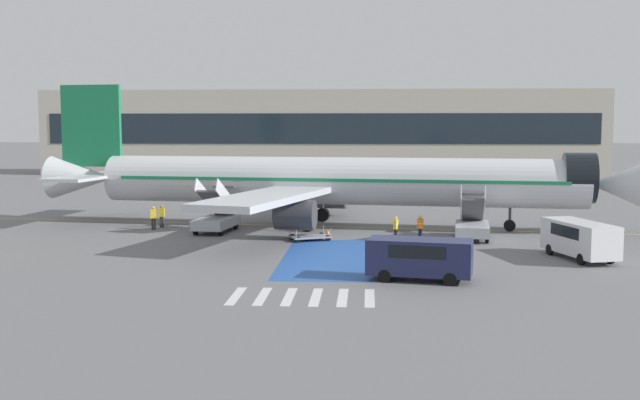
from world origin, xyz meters
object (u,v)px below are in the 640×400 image
object	(u,v)px
terminal_building	(322,133)
service_van_0	(580,237)
ground_crew_0	(153,216)
boarding_stairs_forward	(472,225)
airliner	(329,181)
service_van_1	(420,256)
ground_crew_1	(162,215)
ground_crew_3	(396,227)
baggage_cart	(310,237)
traffic_cone_2	(556,232)
traffic_cone_1	(379,244)
ground_crew_2	(420,226)
fuel_tanker	(294,183)
boarding_stairs_aft	(216,218)
traffic_cone_0	(328,232)

from	to	relation	value
terminal_building	service_van_0	bearing A→B (deg)	-75.67
ground_crew_0	boarding_stairs_forward	bearing A→B (deg)	155.57
ground_crew_0	terminal_building	bearing A→B (deg)	-113.74
airliner	service_van_1	bearing A→B (deg)	22.86
airliner	service_van_1	size ratio (longest dim) A/B	8.47
ground_crew_1	ground_crew_3	distance (m)	18.27
baggage_cart	ground_crew_1	size ratio (longest dim) A/B	1.76
service_van_1	traffic_cone_2	bearing A→B (deg)	157.75
service_van_0	airliner	bearing A→B (deg)	-57.01
service_van_1	baggage_cart	distance (m)	14.22
service_van_1	ground_crew_3	size ratio (longest dim) A/B	3.27
traffic_cone_1	ground_crew_2	bearing A→B (deg)	51.23
fuel_tanker	boarding_stairs_aft	bearing A→B (deg)	1.16
service_van_0	ground_crew_1	bearing A→B (deg)	-39.14
ground_crew_3	ground_crew_0	bearing A→B (deg)	-82.93
baggage_cart	ground_crew_3	bearing A→B (deg)	-112.55
service_van_1	traffic_cone_2	distance (m)	19.26
fuel_tanker	traffic_cone_2	size ratio (longest dim) A/B	17.24
baggage_cart	traffic_cone_0	bearing A→B (deg)	-48.28
airliner	ground_crew_1	xyz separation A→B (m)	(-12.57, -1.30, -2.51)
service_van_0	baggage_cart	world-z (taller)	service_van_0
boarding_stairs_forward	fuel_tanker	bearing A→B (deg)	125.48
ground_crew_1	baggage_cart	bearing A→B (deg)	-26.15
boarding_stairs_forward	ground_crew_1	distance (m)	23.00
boarding_stairs_aft	terminal_building	size ratio (longest dim) A/B	0.06
ground_crew_3	service_van_0	bearing A→B (deg)	80.21
ground_crew_1	fuel_tanker	bearing A→B (deg)	71.76
ground_crew_3	terminal_building	xyz separation A→B (m)	(-9.38, 70.75, 5.69)
ground_crew_2	baggage_cart	bearing A→B (deg)	-121.52
boarding_stairs_forward	terminal_building	distance (m)	71.19
ground_crew_1	ground_crew_3	world-z (taller)	ground_crew_1
ground_crew_1	service_van_1	bearing A→B (deg)	-45.46
ground_crew_3	terminal_building	size ratio (longest dim) A/B	0.02
airliner	traffic_cone_0	bearing A→B (deg)	9.14
boarding_stairs_aft	traffic_cone_1	bearing A→B (deg)	-23.66
fuel_tanker	baggage_cart	xyz separation A→B (m)	(3.99, -29.06, -1.45)
traffic_cone_1	traffic_cone_2	world-z (taller)	traffic_cone_1
ground_crew_0	ground_crew_3	distance (m)	18.22
service_van_1	traffic_cone_2	xyz separation A→B (m)	(10.57, 16.07, -0.97)
boarding_stairs_aft	ground_crew_0	xyz separation A→B (m)	(-4.88, 0.88, 0.01)
traffic_cone_2	ground_crew_3	bearing A→B (deg)	-163.59
fuel_tanker	ground_crew_1	bearing A→B (deg)	-10.13
traffic_cone_2	ground_crew_1	bearing A→B (deg)	175.37
ground_crew_2	traffic_cone_2	xyz separation A→B (m)	(9.66, 3.23, -0.75)
airliner	ground_crew_3	bearing A→B (deg)	41.89
boarding_stairs_aft	ground_crew_2	xyz separation A→B (m)	(14.42, -3.48, 0.02)
ground_crew_0	fuel_tanker	bearing A→B (deg)	-124.63
boarding_stairs_forward	ground_crew_1	size ratio (longest dim) A/B	3.20
service_van_0	ground_crew_3	size ratio (longest dim) A/B	3.50
airliner	traffic_cone_1	world-z (taller)	airliner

